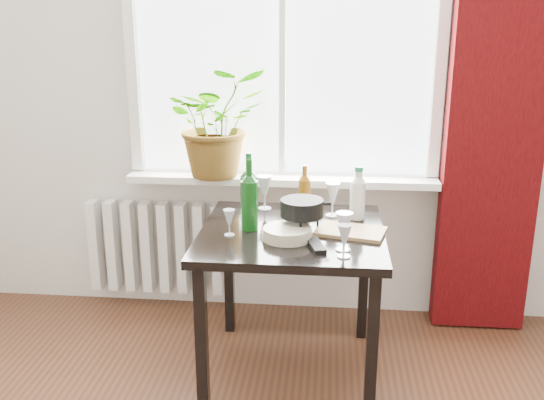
# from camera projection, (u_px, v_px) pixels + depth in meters

# --- Properties ---
(window) EXTENTS (1.72, 0.08, 1.62)m
(window) POSITION_uv_depth(u_px,v_px,m) (283.00, 35.00, 3.22)
(window) COLOR white
(window) RESTS_ON ground
(windowsill) EXTENTS (1.72, 0.20, 0.04)m
(windowsill) POSITION_uv_depth(u_px,v_px,m) (281.00, 179.00, 3.38)
(windowsill) COLOR white
(windowsill) RESTS_ON ground
(curtain) EXTENTS (0.50, 0.12, 2.56)m
(curtain) POSITION_uv_depth(u_px,v_px,m) (498.00, 97.00, 3.11)
(curtain) COLOR #320406
(curtain) RESTS_ON ground
(radiator) EXTENTS (0.80, 0.10, 0.55)m
(radiator) POSITION_uv_depth(u_px,v_px,m) (156.00, 247.00, 3.61)
(radiator) COLOR white
(radiator) RESTS_ON ground
(table) EXTENTS (0.85, 0.85, 0.74)m
(table) POSITION_uv_depth(u_px,v_px,m) (292.00, 248.00, 2.85)
(table) COLOR black
(table) RESTS_ON ground
(potted_plant) EXTENTS (0.67, 0.63, 0.60)m
(potted_plant) POSITION_uv_depth(u_px,v_px,m) (218.00, 123.00, 3.29)
(potted_plant) COLOR #1F7524
(potted_plant) RESTS_ON windowsill
(wine_bottle_left) EXTENTS (0.10, 0.10, 0.34)m
(wine_bottle_left) POSITION_uv_depth(u_px,v_px,m) (249.00, 194.00, 2.79)
(wine_bottle_left) COLOR #0B3C0E
(wine_bottle_left) RESTS_ON table
(wine_bottle_right) EXTENTS (0.10, 0.10, 0.36)m
(wine_bottle_right) POSITION_uv_depth(u_px,v_px,m) (249.00, 189.00, 2.84)
(wine_bottle_right) COLOR #0B3E1C
(wine_bottle_right) RESTS_ON table
(bottle_amber) EXTENTS (0.07, 0.07, 0.25)m
(bottle_amber) POSITION_uv_depth(u_px,v_px,m) (304.00, 189.00, 3.05)
(bottle_amber) COLOR brown
(bottle_amber) RESTS_ON table
(cleaning_bottle) EXTENTS (0.09, 0.09, 0.26)m
(cleaning_bottle) POSITION_uv_depth(u_px,v_px,m) (358.00, 193.00, 2.95)
(cleaning_bottle) COLOR silver
(cleaning_bottle) RESTS_ON table
(wineglass_front_right) EXTENTS (0.08, 0.08, 0.17)m
(wineglass_front_right) POSITION_uv_depth(u_px,v_px,m) (344.00, 231.00, 2.55)
(wineglass_front_right) COLOR silver
(wineglass_front_right) RESTS_ON table
(wineglass_far_right) EXTENTS (0.08, 0.08, 0.14)m
(wineglass_far_right) POSITION_uv_depth(u_px,v_px,m) (344.00, 241.00, 2.48)
(wineglass_far_right) COLOR silver
(wineglass_far_right) RESTS_ON table
(wineglass_back_center) EXTENTS (0.08, 0.08, 0.18)m
(wineglass_back_center) POSITION_uv_depth(u_px,v_px,m) (333.00, 199.00, 3.00)
(wineglass_back_center) COLOR silver
(wineglass_back_center) RESTS_ON table
(wineglass_back_left) EXTENTS (0.09, 0.09, 0.18)m
(wineglass_back_left) POSITION_uv_depth(u_px,v_px,m) (265.00, 192.00, 3.11)
(wineglass_back_left) COLOR silver
(wineglass_back_left) RESTS_ON table
(wineglass_front_left) EXTENTS (0.07, 0.07, 0.13)m
(wineglass_front_left) POSITION_uv_depth(u_px,v_px,m) (229.00, 223.00, 2.73)
(wineglass_front_left) COLOR silver
(wineglass_front_left) RESTS_ON table
(plate_stack) EXTENTS (0.25, 0.25, 0.05)m
(plate_stack) POSITION_uv_depth(u_px,v_px,m) (287.00, 233.00, 2.71)
(plate_stack) COLOR beige
(plate_stack) RESTS_ON table
(fondue_pot) EXTENTS (0.26, 0.23, 0.15)m
(fondue_pot) POSITION_uv_depth(u_px,v_px,m) (302.00, 216.00, 2.78)
(fondue_pot) COLOR black
(fondue_pot) RESTS_ON table
(tv_remote) EXTENTS (0.10, 0.19, 0.02)m
(tv_remote) POSITION_uv_depth(u_px,v_px,m) (316.00, 245.00, 2.61)
(tv_remote) COLOR black
(tv_remote) RESTS_ON table
(cutting_board) EXTENTS (0.35, 0.27, 0.02)m
(cutting_board) POSITION_uv_depth(u_px,v_px,m) (350.00, 231.00, 2.78)
(cutting_board) COLOR olive
(cutting_board) RESTS_ON table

